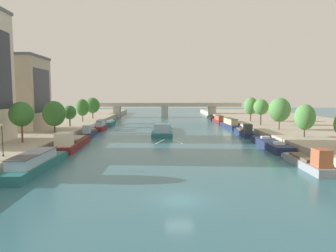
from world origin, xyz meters
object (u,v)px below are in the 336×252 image
Objects in this scene: moored_boat_right_midway at (219,120)px; tree_right_midway at (251,106)px; moored_boat_right_near at (212,118)px; lamppost_left_bank at (2,139)px; tree_right_end_of_row at (280,110)px; bridge_far at (165,108)px; moored_boat_left_near at (36,163)px; tree_left_midway at (82,107)px; moored_boat_left_second at (101,126)px; moored_boat_right_upstream at (270,144)px; moored_boat_right_downstream at (244,132)px; moored_boat_right_lone at (230,124)px; tree_left_nearest at (21,114)px; tree_left_distant at (54,114)px; moored_boat_left_upstream at (72,143)px; moored_boat_left_end at (90,132)px; moored_boat_left_midway at (110,123)px; tree_left_past_mid at (70,112)px; barge_midriver at (162,130)px; tree_right_far at (305,117)px; tree_right_nearest at (261,107)px; tree_left_far at (93,105)px; moored_boat_right_end at (309,162)px.

tree_right_midway is at bearing -64.22° from moored_boat_right_midway.
lamppost_left_bank reaches higher than moored_boat_right_near.
bridge_far is at bearing 111.98° from tree_right_end_of_row.
tree_left_midway is at bearing 97.74° from moored_boat_left_near.
tree_right_end_of_row is (42.61, -15.36, 5.02)m from moored_boat_left_second.
moored_boat_right_upstream is 16.38m from moored_boat_right_downstream.
moored_boat_right_downstream is at bearing -91.61° from moored_boat_right_lone.
bridge_far is (-18.17, 24.91, 2.86)m from moored_boat_right_midway.
tree_right_midway is (49.34, 39.97, -0.11)m from tree_left_nearest.
moored_boat_left_upstream is at bearing -56.79° from tree_left_distant.
tree_left_midway is at bearing 90.25° from tree_left_nearest.
moored_boat_left_end is at bearing -137.49° from moored_boat_right_midway.
moored_boat_right_lone is 3.54× the size of lamppost_left_bank.
moored_boat_left_near is 0.97× the size of moored_boat_right_upstream.
lamppost_left_bank is at bearing 171.71° from moored_boat_left_near.
lamppost_left_bank reaches higher than moored_boat_left_upstream.
moored_boat_right_near is at bearing 63.70° from lamppost_left_bank.
bridge_far is (17.58, 32.05, 3.29)m from moored_boat_left_midway.
tree_left_past_mid reaches higher than lamppost_left_bank.
bridge_far reaches higher than moored_boat_left_end.
moored_boat_left_midway is at bearing 43.69° from tree_left_midway.
moored_boat_right_near is (36.43, 48.63, -0.30)m from moored_boat_left_end.
barge_midriver is 3.68× the size of tree_right_far.
tree_right_far is (6.69, -63.80, 4.90)m from moored_boat_right_near.
tree_right_nearest reaches higher than bridge_far.
moored_boat_right_upstream is (19.47, -21.67, -0.21)m from barge_midriver.
barge_midriver is 17.53m from moored_boat_left_end.
tree_left_past_mid is at bearing -135.23° from moored_boat_left_second.
moored_boat_right_lone is 2.14× the size of tree_left_far.
moored_boat_right_upstream is (0.70, 15.99, -0.24)m from moored_boat_right_end.
moored_boat_right_lone is at bearing 125.69° from tree_right_nearest.
moored_boat_left_end is 0.84× the size of moored_boat_right_midway.
moored_boat_right_midway is 1.96× the size of tree_left_far.
barge_midriver is 34.90m from tree_left_nearest.
moored_boat_left_upstream is 12.11m from tree_left_distant.
moored_boat_left_midway is 45.99m from tree_right_nearest.
moored_boat_right_lone is 1.09× the size of moored_boat_right_midway.
bridge_far is (23.84, 65.05, -1.67)m from tree_left_distant.
moored_boat_right_near is at bearing 89.96° from moored_boat_right_lone.
tree_right_nearest is at bearing -13.12° from tree_left_midway.
tree_left_nearest reaches higher than moored_boat_left_near.
lamppost_left_bank is (2.51, -63.90, -2.01)m from tree_left_far.
moored_boat_left_second reaches higher than moored_boat_left_midway.
moored_boat_right_lone is at bearing 29.07° from tree_left_distant.
moored_boat_left_upstream is 48.51m from tree_left_far.
tree_right_midway reaches higher than moored_boat_right_upstream.
tree_left_nearest reaches higher than lamppost_left_bank.
tree_right_end_of_row is at bearing 4.20° from tree_left_distant.
moored_boat_right_upstream is at bearing -88.78° from moored_boat_right_downstream.
moored_boat_left_upstream reaches higher than moored_boat_left_end.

